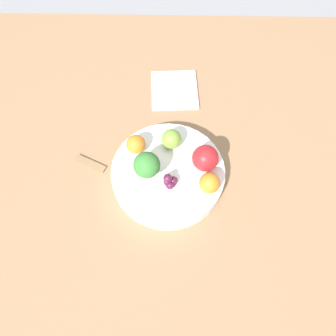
{
  "coord_description": "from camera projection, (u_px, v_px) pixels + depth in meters",
  "views": [
    {
      "loc": [
        -0.01,
        0.36,
        0.73
      ],
      "look_at": [
        0.0,
        0.0,
        0.07
      ],
      "focal_mm": 35.0,
      "sensor_mm": 36.0,
      "label": 1
    }
  ],
  "objects": [
    {
      "name": "ground_plane",
      "position": [
        168.0,
        181.0,
        0.81
      ],
      "size": [
        6.0,
        6.0,
        0.0
      ],
      "primitive_type": "plane",
      "color": "gray"
    },
    {
      "name": "table_surface",
      "position": [
        168.0,
        179.0,
        0.8
      ],
      "size": [
        1.2,
        1.2,
        0.02
      ],
      "color": "#936D4C",
      "rests_on": "ground_plane"
    },
    {
      "name": "bowl",
      "position": [
        168.0,
        174.0,
        0.77
      ],
      "size": [
        0.26,
        0.26,
        0.04
      ],
      "color": "white",
      "rests_on": "table_surface"
    },
    {
      "name": "broccoli",
      "position": [
        147.0,
        165.0,
        0.71
      ],
      "size": [
        0.06,
        0.06,
        0.07
      ],
      "color": "#99C17A",
      "rests_on": "bowl"
    },
    {
      "name": "apple_red",
      "position": [
        205.0,
        158.0,
        0.74
      ],
      "size": [
        0.06,
        0.06,
        0.06
      ],
      "color": "red",
      "rests_on": "bowl"
    },
    {
      "name": "apple_green",
      "position": [
        171.0,
        139.0,
        0.77
      ],
      "size": [
        0.05,
        0.05,
        0.05
      ],
      "color": "olive",
      "rests_on": "bowl"
    },
    {
      "name": "orange_front",
      "position": [
        210.0,
        183.0,
        0.71
      ],
      "size": [
        0.05,
        0.05,
        0.05
      ],
      "color": "orange",
      "rests_on": "bowl"
    },
    {
      "name": "orange_back",
      "position": [
        136.0,
        144.0,
        0.76
      ],
      "size": [
        0.05,
        0.05,
        0.05
      ],
      "color": "orange",
      "rests_on": "bowl"
    },
    {
      "name": "grape_cluster",
      "position": [
        170.0,
        181.0,
        0.73
      ],
      "size": [
        0.04,
        0.04,
        0.04
      ],
      "color": "#511938",
      "rests_on": "bowl"
    },
    {
      "name": "napkin",
      "position": [
        174.0,
        90.0,
        0.92
      ],
      "size": [
        0.14,
        0.15,
        0.01
      ],
      "color": "beige",
      "rests_on": "table_surface"
    },
    {
      "name": "spoon",
      "position": [
        91.0,
        163.0,
        0.81
      ],
      "size": [
        0.08,
        0.05,
        0.01
      ],
      "color": "olive",
      "rests_on": "table_surface"
    }
  ]
}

